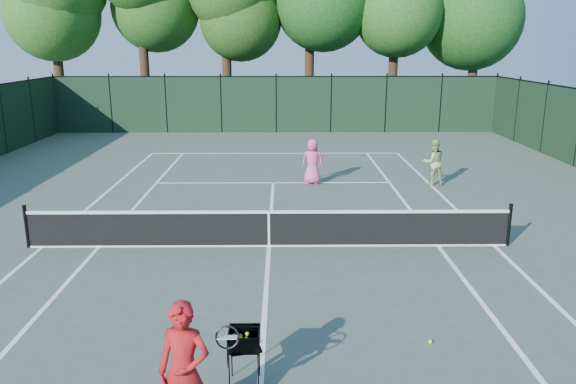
{
  "coord_description": "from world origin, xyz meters",
  "views": [
    {
      "loc": [
        0.33,
        -12.81,
        4.78
      ],
      "look_at": [
        0.47,
        1.0,
        1.1
      ],
      "focal_mm": 35.0,
      "sensor_mm": 36.0,
      "label": 1
    }
  ],
  "objects_px": {
    "player_pink": "(313,161)",
    "loose_ball_midcourt": "(257,342)",
    "loose_ball_near_cart": "(430,342)",
    "coach": "(185,372)",
    "ball_hopper": "(244,339)",
    "player_green": "(433,162)"
  },
  "relations": [
    {
      "from": "player_pink",
      "to": "player_green",
      "type": "relative_size",
      "value": 0.99
    },
    {
      "from": "player_pink",
      "to": "loose_ball_near_cart",
      "type": "height_order",
      "value": "player_pink"
    },
    {
      "from": "coach",
      "to": "player_pink",
      "type": "distance_m",
      "value": 13.26
    },
    {
      "from": "coach",
      "to": "loose_ball_midcourt",
      "type": "bearing_deg",
      "value": 81.14
    },
    {
      "from": "player_green",
      "to": "loose_ball_near_cart",
      "type": "bearing_deg",
      "value": 67.91
    },
    {
      "from": "loose_ball_near_cart",
      "to": "player_green",
      "type": "bearing_deg",
      "value": 75.32
    },
    {
      "from": "coach",
      "to": "player_pink",
      "type": "xyz_separation_m",
      "value": [
        2.25,
        13.07,
        -0.12
      ]
    },
    {
      "from": "player_green",
      "to": "loose_ball_midcourt",
      "type": "height_order",
      "value": "player_green"
    },
    {
      "from": "coach",
      "to": "player_pink",
      "type": "height_order",
      "value": "coach"
    },
    {
      "from": "player_green",
      "to": "loose_ball_near_cart",
      "type": "distance_m",
      "value": 11.07
    },
    {
      "from": "ball_hopper",
      "to": "loose_ball_near_cart",
      "type": "height_order",
      "value": "ball_hopper"
    },
    {
      "from": "player_green",
      "to": "ball_hopper",
      "type": "height_order",
      "value": "player_green"
    },
    {
      "from": "player_pink",
      "to": "loose_ball_near_cart",
      "type": "distance_m",
      "value": 10.99
    },
    {
      "from": "loose_ball_midcourt",
      "to": "player_pink",
      "type": "bearing_deg",
      "value": 82.3
    },
    {
      "from": "coach",
      "to": "loose_ball_near_cart",
      "type": "relative_size",
      "value": 26.57
    },
    {
      "from": "ball_hopper",
      "to": "loose_ball_midcourt",
      "type": "xyz_separation_m",
      "value": [
        0.13,
        1.11,
        -0.68
      ]
    },
    {
      "from": "player_pink",
      "to": "loose_ball_midcourt",
      "type": "height_order",
      "value": "player_pink"
    },
    {
      "from": "player_green",
      "to": "player_pink",
      "type": "bearing_deg",
      "value": -10.12
    },
    {
      "from": "coach",
      "to": "ball_hopper",
      "type": "xyz_separation_m",
      "value": [
        0.65,
        1.09,
        -0.19
      ]
    },
    {
      "from": "ball_hopper",
      "to": "player_pink",
      "type": "bearing_deg",
      "value": 69.26
    },
    {
      "from": "coach",
      "to": "player_pink",
      "type": "relative_size",
      "value": 1.15
    },
    {
      "from": "player_pink",
      "to": "ball_hopper",
      "type": "distance_m",
      "value": 12.08
    }
  ]
}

